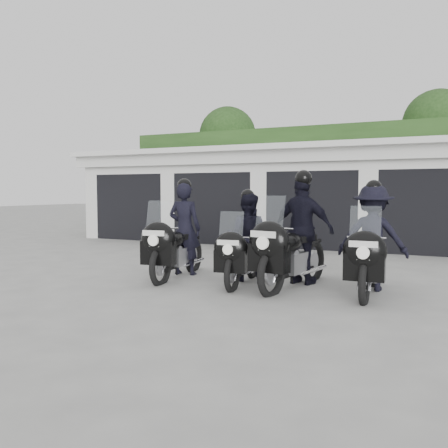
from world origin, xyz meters
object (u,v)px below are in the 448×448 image
at_px(police_bike_a, 178,237).
at_px(police_bike_d, 371,243).
at_px(police_bike_b, 245,242).
at_px(police_bike_c, 298,235).

height_order(police_bike_a, police_bike_d, police_bike_a).
bearing_deg(police_bike_b, police_bike_a, 174.97).
xyz_separation_m(police_bike_a, police_bike_d, (3.53, 0.17, 0.03)).
bearing_deg(police_bike_d, police_bike_b, -178.64).
distance_m(police_bike_a, police_bike_c, 2.31).
bearing_deg(police_bike_c, police_bike_b, -163.14).
relative_size(police_bike_a, police_bike_d, 1.03).
height_order(police_bike_a, police_bike_b, police_bike_a).
relative_size(police_bike_b, police_bike_d, 0.92).
bearing_deg(police_bike_a, police_bike_b, -4.27).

